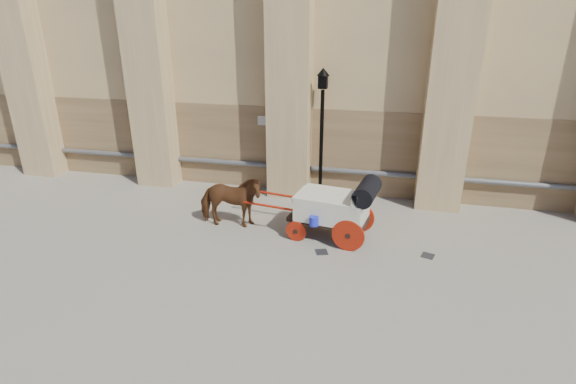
# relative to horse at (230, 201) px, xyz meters

# --- Properties ---
(ground) EXTENTS (90.00, 90.00, 0.00)m
(ground) POSITION_rel_horse_xyz_m (2.12, -0.65, -0.82)
(ground) COLOR slate
(ground) RESTS_ON ground
(horse) EXTENTS (2.03, 1.09, 1.65)m
(horse) POSITION_rel_horse_xyz_m (0.00, 0.00, 0.00)
(horse) COLOR brown
(horse) RESTS_ON ground
(carriage) EXTENTS (4.30, 1.76, 1.83)m
(carriage) POSITION_rel_horse_xyz_m (3.16, -0.01, 0.16)
(carriage) COLOR black
(carriage) RESTS_ON ground
(street_lamp) EXTENTS (0.41, 0.41, 4.40)m
(street_lamp) POSITION_rel_horse_xyz_m (2.24, 2.87, 1.53)
(street_lamp) COLOR black
(street_lamp) RESTS_ON ground
(drain_grate_near) EXTENTS (0.41, 0.41, 0.01)m
(drain_grate_near) POSITION_rel_horse_xyz_m (2.90, -0.95, -0.82)
(drain_grate_near) COLOR black
(drain_grate_near) RESTS_ON ground
(drain_grate_far) EXTENTS (0.40, 0.40, 0.01)m
(drain_grate_far) POSITION_rel_horse_xyz_m (5.69, -0.52, -0.82)
(drain_grate_far) COLOR black
(drain_grate_far) RESTS_ON ground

